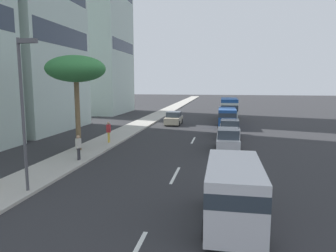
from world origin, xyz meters
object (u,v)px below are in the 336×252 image
(car_second, at_px, (174,118))
(car_fourth, at_px, (228,140))
(pedestrian_mid_block, at_px, (78,146))
(street_lamp, at_px, (24,99))
(car_lead, at_px, (230,129))
(van_fifth, at_px, (227,116))
(van_third, at_px, (234,190))
(minibus_sixth, at_px, (229,108))
(pedestrian_near_lamp, at_px, (109,131))
(palm_tree, at_px, (76,70))

(car_second, relative_size, car_fourth, 0.98)
(pedestrian_mid_block, xyz_separation_m, street_lamp, (-5.86, -0.38, 3.42))
(car_lead, height_order, van_fifth, van_fifth)
(van_fifth, bearing_deg, van_third, 179.82)
(van_fifth, bearing_deg, car_lead, -178.74)
(car_lead, height_order, minibus_sixth, minibus_sixth)
(van_third, relative_size, pedestrian_near_lamp, 2.61)
(van_fifth, xyz_separation_m, pedestrian_near_lamp, (-12.15, 10.08, -0.13))
(car_lead, distance_m, pedestrian_near_lamp, 11.51)
(pedestrian_near_lamp, height_order, street_lamp, street_lamp)
(pedestrian_near_lamp, bearing_deg, van_fifth, -126.26)
(van_fifth, bearing_deg, minibus_sixth, -2.56)
(van_fifth, xyz_separation_m, pedestrian_mid_block, (-18.22, 9.84, -0.21))
(pedestrian_mid_block, bearing_deg, van_fifth, -2.26)
(car_lead, relative_size, car_second, 1.04)
(car_second, height_order, pedestrian_mid_block, pedestrian_mid_block)
(car_lead, relative_size, pedestrian_near_lamp, 2.34)
(car_lead, relative_size, van_fifth, 0.78)
(car_fourth, relative_size, palm_tree, 0.58)
(car_fourth, distance_m, palm_tree, 12.64)
(car_lead, height_order, car_second, car_lead)
(van_third, height_order, minibus_sixth, minibus_sixth)
(car_second, relative_size, pedestrian_near_lamp, 2.26)
(car_second, relative_size, palm_tree, 0.57)
(palm_tree, bearing_deg, van_fifth, -36.25)
(van_fifth, height_order, street_lamp, street_lamp)
(palm_tree, bearing_deg, pedestrian_near_lamp, -20.15)
(van_third, bearing_deg, street_lamp, 80.56)
(street_lamp, bearing_deg, minibus_sixth, -17.05)
(car_lead, xyz_separation_m, street_lamp, (-17.22, 9.62, 3.67))
(car_second, xyz_separation_m, pedestrian_mid_block, (-19.29, 3.30, 0.29))
(palm_tree, bearing_deg, van_third, -132.72)
(car_second, distance_m, van_third, 27.49)
(van_third, distance_m, palm_tree, 15.95)
(van_third, bearing_deg, pedestrian_near_lamp, 36.51)
(car_lead, xyz_separation_m, car_second, (7.93, 6.69, -0.04))
(car_lead, distance_m, car_fourth, 5.92)
(car_lead, xyz_separation_m, car_fourth, (-5.92, 0.24, -0.00))
(van_third, xyz_separation_m, van_fifth, (25.65, -0.08, -0.05))
(car_lead, height_order, pedestrian_near_lamp, pedestrian_near_lamp)
(van_third, relative_size, street_lamp, 0.66)
(car_second, distance_m, pedestrian_near_lamp, 13.68)
(car_lead, distance_m, minibus_sixth, 14.83)
(minibus_sixth, relative_size, street_lamp, 0.90)
(pedestrian_near_lamp, relative_size, pedestrian_mid_block, 1.08)
(palm_tree, bearing_deg, car_fourth, -77.12)
(van_fifth, xyz_separation_m, minibus_sixth, (7.94, -0.35, 0.36))
(van_third, xyz_separation_m, pedestrian_mid_block, (7.43, 9.76, -0.26))
(minibus_sixth, height_order, street_lamp, street_lamp)
(pedestrian_near_lamp, bearing_deg, car_second, -101.54)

